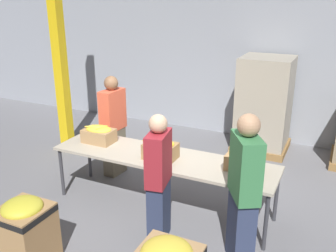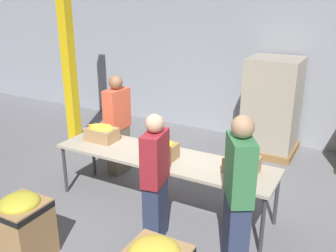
{
  "view_description": "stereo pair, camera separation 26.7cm",
  "coord_description": "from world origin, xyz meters",
  "views": [
    {
      "loc": [
        2.06,
        -4.17,
        2.87
      ],
      "look_at": [
        0.07,
        0.03,
        1.23
      ],
      "focal_mm": 40.0,
      "sensor_mm": 36.0,
      "label": 1
    },
    {
      "loc": [
        2.3,
        -4.05,
        2.87
      ],
      "look_at": [
        0.07,
        0.03,
        1.23
      ],
      "focal_mm": 40.0,
      "sensor_mm": 36.0,
      "label": 2
    }
  ],
  "objects": [
    {
      "name": "volunteer_1",
      "position": [
        -1.2,
        0.62,
        0.83
      ],
      "size": [
        0.26,
        0.46,
        1.67
      ],
      "rotation": [
        0.0,
        0.0,
        -1.64
      ],
      "color": "#6B604C",
      "rests_on": "ground_plane"
    },
    {
      "name": "banana_box_2",
      "position": [
        1.08,
        0.08,
        0.92
      ],
      "size": [
        0.42,
        0.3,
        0.27
      ],
      "color": "tan",
      "rests_on": "sorting_table"
    },
    {
      "name": "banana_box_0",
      "position": [
        -1.08,
        0.06,
        0.92
      ],
      "size": [
        0.45,
        0.3,
        0.27
      ],
      "color": "tan",
      "rests_on": "sorting_table"
    },
    {
      "name": "wall_back",
      "position": [
        0.0,
        3.32,
        2.0
      ],
      "size": [
        16.0,
        0.08,
        4.0
      ],
      "color": "#9399A3",
      "rests_on": "ground_plane"
    },
    {
      "name": "support_pillar",
      "position": [
        -2.64,
        1.15,
        2.0
      ],
      "size": [
        0.19,
        0.19,
        4.0
      ],
      "color": "yellow",
      "rests_on": "ground_plane"
    },
    {
      "name": "banana_box_1",
      "position": [
        0.0,
        -0.07,
        0.93
      ],
      "size": [
        0.44,
        0.31,
        0.29
      ],
      "color": "#A37A4C",
      "rests_on": "sorting_table"
    },
    {
      "name": "pallet_stack_1",
      "position": [
        0.8,
        2.72,
        0.89
      ],
      "size": [
        1.0,
        1.0,
        1.8
      ],
      "color": "olive",
      "rests_on": "ground_plane"
    },
    {
      "name": "volunteer_0",
      "position": [
        1.29,
        -0.66,
        0.87
      ],
      "size": [
        0.44,
        0.53,
        1.76
      ],
      "rotation": [
        0.0,
        0.0,
        2.1
      ],
      "color": "#2D3856",
      "rests_on": "ground_plane"
    },
    {
      "name": "ground_plane",
      "position": [
        0.0,
        0.0,
        0.0
      ],
      "size": [
        30.0,
        30.0,
        0.0
      ],
      "primitive_type": "plane",
      "color": "slate"
    },
    {
      "name": "volunteer_2",
      "position": [
        0.27,
        -0.66,
        0.8
      ],
      "size": [
        0.29,
        0.46,
        1.61
      ],
      "rotation": [
        0.0,
        0.0,
        1.75
      ],
      "color": "#2D3856",
      "rests_on": "ground_plane"
    },
    {
      "name": "sorting_table",
      "position": [
        0.0,
        0.0,
        0.74
      ],
      "size": [
        3.12,
        0.79,
        0.79
      ],
      "color": "#B2A893",
      "rests_on": "ground_plane"
    },
    {
      "name": "donation_bin_0",
      "position": [
        -0.85,
        -1.69,
        0.43
      ],
      "size": [
        0.52,
        0.52,
        0.8
      ],
      "color": "#A37A4C",
      "rests_on": "ground_plane"
    }
  ]
}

